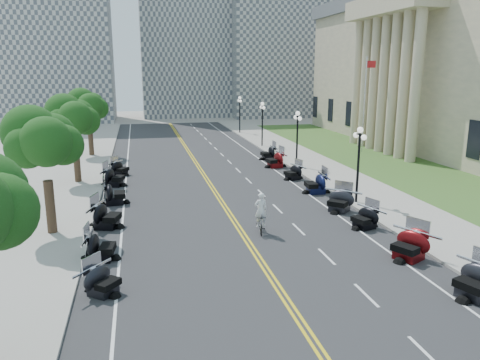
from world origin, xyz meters
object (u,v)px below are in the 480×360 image
flagpole (364,106)px  bicycle (261,224)px  cyclist_rider (261,197)px  motorcycle_n_3 (476,280)px

flagpole → bicycle: 28.24m
bicycle → cyclist_rider: cyclist_rider is taller
flagpole → motorcycle_n_3: bearing=-109.2°
flagpole → motorcycle_n_3: (-10.80, -31.08, -4.25)m
motorcycle_n_3 → cyclist_rider: size_ratio=1.12×
flagpole → cyclist_rider: size_ratio=5.25×
bicycle → cyclist_rider: size_ratio=0.91×
bicycle → flagpole: bearing=64.6°
motorcycle_n_3 → cyclist_rider: 10.99m
flagpole → cyclist_rider: flagpole is taller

